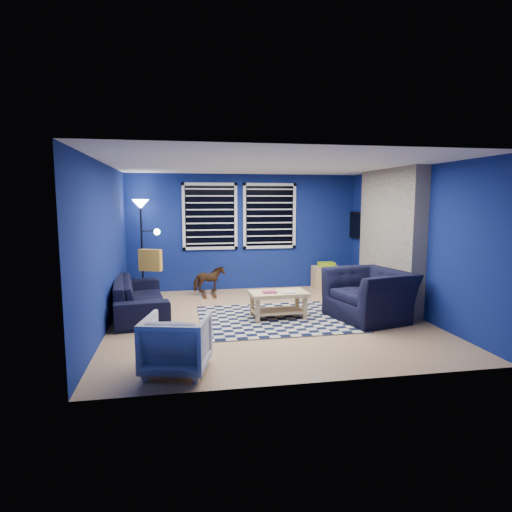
{
  "coord_description": "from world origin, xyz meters",
  "views": [
    {
      "loc": [
        -1.4,
        -6.69,
        1.95
      ],
      "look_at": [
        -0.14,
        0.3,
        1.02
      ],
      "focal_mm": 30.0,
      "sensor_mm": 36.0,
      "label": 1
    }
  ],
  "objects_px": {
    "armchair_bent": "(177,344)",
    "floor_lamp": "(142,217)",
    "armchair_big": "(369,295)",
    "rocking_horse": "(209,279)",
    "sofa": "(139,296)",
    "cabinet": "(326,276)",
    "coffee_table": "(278,299)",
    "tv": "(360,226)"
  },
  "relations": [
    {
      "from": "coffee_table",
      "to": "cabinet",
      "type": "bearing_deg",
      "value": 53.92
    },
    {
      "from": "cabinet",
      "to": "coffee_table",
      "type": "bearing_deg",
      "value": -126.82
    },
    {
      "from": "floor_lamp",
      "to": "coffee_table",
      "type": "bearing_deg",
      "value": -42.33
    },
    {
      "from": "armchair_bent",
      "to": "floor_lamp",
      "type": "bearing_deg",
      "value": -66.88
    },
    {
      "from": "tv",
      "to": "rocking_horse",
      "type": "bearing_deg",
      "value": -178.93
    },
    {
      "from": "tv",
      "to": "cabinet",
      "type": "bearing_deg",
      "value": 158.92
    },
    {
      "from": "coffee_table",
      "to": "cabinet",
      "type": "distance_m",
      "value": 2.75
    },
    {
      "from": "armchair_big",
      "to": "armchair_bent",
      "type": "xyz_separation_m",
      "value": [
        -3.11,
        -1.66,
        -0.07
      ]
    },
    {
      "from": "rocking_horse",
      "to": "cabinet",
      "type": "xyz_separation_m",
      "value": [
        2.62,
        0.31,
        -0.08
      ]
    },
    {
      "from": "tv",
      "to": "cabinet",
      "type": "distance_m",
      "value": 1.34
    },
    {
      "from": "tv",
      "to": "cabinet",
      "type": "height_order",
      "value": "tv"
    },
    {
      "from": "sofa",
      "to": "armchair_big",
      "type": "xyz_separation_m",
      "value": [
        3.75,
        -0.97,
        0.09
      ]
    },
    {
      "from": "tv",
      "to": "armchair_bent",
      "type": "distance_m",
      "value": 5.65
    },
    {
      "from": "tv",
      "to": "armchair_bent",
      "type": "height_order",
      "value": "tv"
    },
    {
      "from": "armchair_bent",
      "to": "floor_lamp",
      "type": "height_order",
      "value": "floor_lamp"
    },
    {
      "from": "tv",
      "to": "armchair_bent",
      "type": "bearing_deg",
      "value": -134.79
    },
    {
      "from": "armchair_bent",
      "to": "cabinet",
      "type": "height_order",
      "value": "armchair_bent"
    },
    {
      "from": "sofa",
      "to": "cabinet",
      "type": "height_order",
      "value": "sofa"
    },
    {
      "from": "tv",
      "to": "coffee_table",
      "type": "relative_size",
      "value": 1.04
    },
    {
      "from": "armchair_big",
      "to": "rocking_horse",
      "type": "height_order",
      "value": "armchair_big"
    },
    {
      "from": "armchair_big",
      "to": "floor_lamp",
      "type": "relative_size",
      "value": 0.64
    },
    {
      "from": "sofa",
      "to": "armchair_big",
      "type": "height_order",
      "value": "armchair_big"
    },
    {
      "from": "rocking_horse",
      "to": "tv",
      "type": "bearing_deg",
      "value": -107.98
    },
    {
      "from": "sofa",
      "to": "armchair_big",
      "type": "distance_m",
      "value": 3.87
    },
    {
      "from": "armchair_bent",
      "to": "floor_lamp",
      "type": "xyz_separation_m",
      "value": [
        -0.67,
        4.07,
        1.27
      ]
    },
    {
      "from": "armchair_big",
      "to": "coffee_table",
      "type": "distance_m",
      "value": 1.5
    },
    {
      "from": "armchair_big",
      "to": "floor_lamp",
      "type": "bearing_deg",
      "value": -136.3
    },
    {
      "from": "rocking_horse",
      "to": "cabinet",
      "type": "relative_size",
      "value": 1.05
    },
    {
      "from": "coffee_table",
      "to": "tv",
      "type": "bearing_deg",
      "value": 40.99
    },
    {
      "from": "tv",
      "to": "armchair_bent",
      "type": "relative_size",
      "value": 1.37
    },
    {
      "from": "armchair_big",
      "to": "rocking_horse",
      "type": "xyz_separation_m",
      "value": [
        -2.47,
        2.21,
        -0.07
      ]
    },
    {
      "from": "rocking_horse",
      "to": "floor_lamp",
      "type": "relative_size",
      "value": 0.32
    },
    {
      "from": "sofa",
      "to": "armchair_big",
      "type": "bearing_deg",
      "value": -112.09
    },
    {
      "from": "tv",
      "to": "rocking_horse",
      "type": "height_order",
      "value": "tv"
    },
    {
      "from": "coffee_table",
      "to": "floor_lamp",
      "type": "xyz_separation_m",
      "value": [
        -2.31,
        2.1,
        1.28
      ]
    },
    {
      "from": "coffee_table",
      "to": "armchair_big",
      "type": "bearing_deg",
      "value": -11.78
    },
    {
      "from": "armchair_bent",
      "to": "cabinet",
      "type": "xyz_separation_m",
      "value": [
        3.26,
        4.19,
        -0.07
      ]
    },
    {
      "from": "rocking_horse",
      "to": "floor_lamp",
      "type": "height_order",
      "value": "floor_lamp"
    },
    {
      "from": "armchair_big",
      "to": "coffee_table",
      "type": "xyz_separation_m",
      "value": [
        -1.46,
        0.31,
        -0.08
      ]
    },
    {
      "from": "tv",
      "to": "rocking_horse",
      "type": "relative_size",
      "value": 1.6
    },
    {
      "from": "sofa",
      "to": "coffee_table",
      "type": "relative_size",
      "value": 2.22
    },
    {
      "from": "sofa",
      "to": "rocking_horse",
      "type": "bearing_deg",
      "value": -53.29
    }
  ]
}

